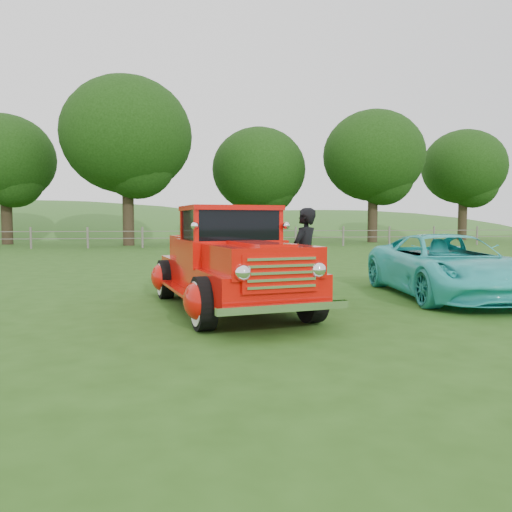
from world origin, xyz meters
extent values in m
plane|color=#264C14|center=(0.00, 0.00, 0.00)|extent=(140.00, 140.00, 0.00)
ellipsoid|color=#366625|center=(-18.00, 58.00, -4.95)|extent=(84.00, 60.00, 18.00)
ellipsoid|color=#366625|center=(20.00, 62.00, -3.85)|extent=(72.00, 52.00, 14.00)
cube|color=#666056|center=(0.00, 22.00, 0.55)|extent=(48.00, 0.04, 0.04)
cube|color=#666056|center=(0.00, 22.00, 0.95)|extent=(48.00, 0.04, 0.04)
cylinder|color=black|center=(-12.00, 28.00, 1.98)|extent=(0.70, 0.70, 3.96)
ellipsoid|color=black|center=(-12.00, 28.00, 5.58)|extent=(6.40, 6.40, 5.76)
cylinder|color=black|center=(-4.00, 25.00, 2.42)|extent=(0.70, 0.70, 4.84)
ellipsoid|color=black|center=(-4.00, 25.00, 6.82)|extent=(8.00, 8.00, 7.20)
cylinder|color=black|center=(5.00, 29.00, 1.87)|extent=(0.70, 0.70, 3.74)
ellipsoid|color=black|center=(5.00, 29.00, 5.27)|extent=(6.80, 6.80, 6.12)
cylinder|color=black|center=(13.00, 27.00, 2.20)|extent=(0.70, 0.70, 4.40)
ellipsoid|color=black|center=(13.00, 27.00, 6.20)|extent=(7.20, 7.20, 6.48)
cylinder|color=black|center=(22.00, 30.00, 2.09)|extent=(0.70, 0.70, 4.18)
ellipsoid|color=black|center=(22.00, 30.00, 5.89)|extent=(6.60, 6.60, 5.94)
cylinder|color=black|center=(-1.02, -0.23, 0.38)|extent=(0.37, 0.79, 0.76)
cylinder|color=black|center=(0.62, 0.06, 0.38)|extent=(0.37, 0.79, 0.76)
cylinder|color=black|center=(-1.56, 2.82, 0.38)|extent=(0.37, 0.79, 0.76)
cylinder|color=black|center=(0.07, 3.11, 0.38)|extent=(0.37, 0.79, 0.76)
cube|color=red|center=(-0.47, 1.44, 0.58)|extent=(2.34, 4.81, 0.44)
ellipsoid|color=red|center=(-1.09, -0.25, 0.42)|extent=(0.54, 0.81, 0.54)
ellipsoid|color=red|center=(0.69, 0.07, 0.42)|extent=(0.54, 0.81, 0.54)
ellipsoid|color=red|center=(-1.63, 2.80, 0.42)|extent=(0.54, 0.81, 0.54)
ellipsoid|color=red|center=(0.14, 3.12, 0.42)|extent=(0.54, 0.81, 0.54)
cube|color=red|center=(-0.20, -0.09, 0.97)|extent=(1.59, 1.81, 0.42)
cube|color=red|center=(-0.46, 1.34, 0.99)|extent=(1.81, 1.61, 0.44)
cube|color=black|center=(-0.46, 1.34, 1.46)|extent=(1.62, 1.36, 0.50)
cube|color=red|center=(-0.46, 1.34, 1.74)|extent=(1.71, 1.47, 0.08)
cube|color=red|center=(-0.71, 2.77, 0.95)|extent=(1.50, 2.13, 0.45)
cube|color=white|center=(-0.06, -0.89, 0.85)|extent=(1.07, 0.29, 0.50)
cube|color=white|center=(-0.04, -0.99, 0.42)|extent=(1.79, 0.42, 0.10)
cube|color=white|center=(-0.90, 3.82, 0.42)|extent=(1.70, 0.40, 0.10)
imported|color=#32CAC7|center=(4.00, 2.02, 0.63)|extent=(2.58, 4.74, 1.26)
imported|color=black|center=(0.98, 1.79, 0.88)|extent=(0.76, 0.75, 1.77)
camera|label=1|loc=(-1.47, -7.12, 1.52)|focal=35.00mm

